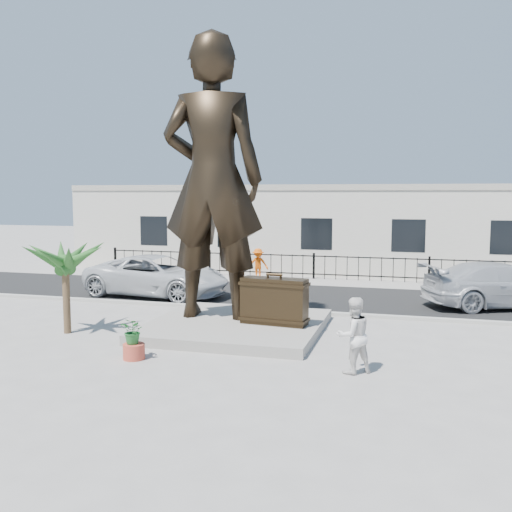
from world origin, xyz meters
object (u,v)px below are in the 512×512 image
Objects in this scene: suitcase at (274,301)px; tourist at (353,335)px; car_white at (158,276)px; statue at (212,179)px.

tourist is (2.70, -3.21, -0.09)m from suitcase.
car_white is at bearing 147.64° from suitcase.
statue is 7.11m from car_white.
suitcase reaches higher than car_white.
suitcase is at bearing -121.88° from car_white.
tourist is 0.30× the size of car_white.
tourist is 12.05m from car_white.
statue is 4.30m from suitcase.
statue is at bearing 172.53° from suitcase.
tourist is (4.84, -3.73, -3.79)m from statue.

